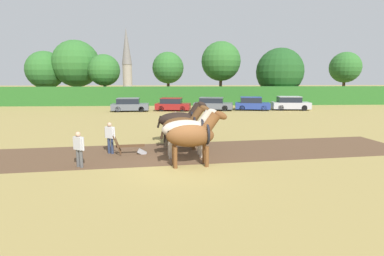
{
  "coord_description": "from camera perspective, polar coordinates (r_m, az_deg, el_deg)",
  "views": [
    {
      "loc": [
        -0.06,
        -12.55,
        3.86
      ],
      "look_at": [
        0.7,
        3.42,
        1.1
      ],
      "focal_mm": 28.0,
      "sensor_mm": 36.0,
      "label": 1
    }
  ],
  "objects": [
    {
      "name": "tree_center_left",
      "position": [
        45.17,
        -16.39,
        10.5
      ],
      "size": [
        4.48,
        4.48,
        6.98
      ],
      "color": "#423323",
      "rests_on": "ground"
    },
    {
      "name": "ground_plane",
      "position": [
        13.13,
        -2.37,
        -7.31
      ],
      "size": [
        240.0,
        240.0,
        0.0
      ],
      "primitive_type": "plane",
      "color": "#998447"
    },
    {
      "name": "parked_car_far_left",
      "position": [
        34.26,
        -11.79,
        4.33
      ],
      "size": [
        4.16,
        1.98,
        1.5
      ],
      "rotation": [
        0.0,
        0.0,
        0.05
      ],
      "color": "#565B66",
      "rests_on": "ground"
    },
    {
      "name": "draft_horse_trail_right",
      "position": [
        17.46,
        -2.3,
        1.61
      ],
      "size": [
        3.0,
        1.19,
        2.5
      ],
      "rotation": [
        0.0,
        0.0,
        0.11
      ],
      "color": "black",
      "rests_on": "ground"
    },
    {
      "name": "draft_horse_trail_left",
      "position": [
        15.96,
        -1.63,
        0.63
      ],
      "size": [
        2.7,
        1.09,
        2.42
      ],
      "rotation": [
        0.0,
        0.0,
        0.11
      ],
      "color": "#513319",
      "rests_on": "ground"
    },
    {
      "name": "tree_left",
      "position": [
        48.32,
        -21.21,
        11.35
      ],
      "size": [
        6.85,
        6.85,
        9.14
      ],
      "color": "brown",
      "rests_on": "ground"
    },
    {
      "name": "farmer_at_plow",
      "position": [
        15.59,
        -15.34,
        -1.43
      ],
      "size": [
        0.57,
        0.41,
        1.6
      ],
      "rotation": [
        0.0,
        0.0,
        1.05
      ],
      "color": "#28334C",
      "rests_on": "ground"
    },
    {
      "name": "parked_car_left",
      "position": [
        34.19,
        -3.73,
        4.48
      ],
      "size": [
        4.1,
        2.37,
        1.46
      ],
      "rotation": [
        0.0,
        0.0,
        -0.16
      ],
      "color": "maroon",
      "rests_on": "ground"
    },
    {
      "name": "parked_car_center_left",
      "position": [
        34.82,
        3.97,
        4.59
      ],
      "size": [
        4.72,
        2.7,
        1.48
      ],
      "rotation": [
        0.0,
        0.0,
        -0.21
      ],
      "color": "#565B66",
      "rests_on": "ground"
    },
    {
      "name": "farmer_onlooker_left",
      "position": [
        13.65,
        -20.75,
        -3.43
      ],
      "size": [
        0.55,
        0.42,
        1.55
      ],
      "rotation": [
        0.0,
        0.0,
        1.0
      ],
      "color": "#4C4C4C",
      "rests_on": "ground"
    },
    {
      "name": "plowed_furrow_strip",
      "position": [
        15.66,
        -20.65,
        -5.11
      ],
      "size": [
        34.38,
        8.3,
        0.01
      ],
      "primitive_type": "cube",
      "rotation": [
        0.0,
        0.0,
        0.11
      ],
      "color": "brown",
      "rests_on": "ground"
    },
    {
      "name": "tree_center_right",
      "position": [
        45.28,
        5.54,
        12.52
      ],
      "size": [
        5.76,
        5.76,
        8.94
      ],
      "color": "brown",
      "rests_on": "ground"
    },
    {
      "name": "tree_far_right",
      "position": [
        53.8,
        27.15,
        10.22
      ],
      "size": [
        4.79,
        4.79,
        7.67
      ],
      "color": "#4C3823",
      "rests_on": "ground"
    },
    {
      "name": "parked_car_center_right",
      "position": [
        36.69,
        18.19,
        4.46
      ],
      "size": [
        4.41,
        2.23,
        1.59
      ],
      "rotation": [
        0.0,
        0.0,
        -0.1
      ],
      "color": "#A8A8B2",
      "rests_on": "ground"
    },
    {
      "name": "tree_right",
      "position": [
        46.43,
        16.39,
        10.25
      ],
      "size": [
        6.87,
        6.87,
        7.98
      ],
      "color": "brown",
      "rests_on": "ground"
    },
    {
      "name": "church_spire",
      "position": [
        68.11,
        -12.3,
        12.58
      ],
      "size": [
        2.18,
        2.18,
        14.18
      ],
      "color": "gray",
      "rests_on": "ground"
    },
    {
      "name": "draft_horse_lead_right",
      "position": [
        14.44,
        -0.85,
        -0.22
      ],
      "size": [
        2.95,
        1.22,
        2.4
      ],
      "rotation": [
        0.0,
        0.0,
        0.11
      ],
      "color": "#B2A38E",
      "rests_on": "ground"
    },
    {
      "name": "tree_center",
      "position": [
        46.79,
        -4.59,
        11.34
      ],
      "size": [
        4.78,
        4.78,
        7.56
      ],
      "color": "#423323",
      "rests_on": "ground"
    },
    {
      "name": "parked_car_center",
      "position": [
        35.4,
        11.34,
        4.53
      ],
      "size": [
        4.15,
        2.36,
        1.53
      ],
      "rotation": [
        0.0,
        0.0,
        -0.17
      ],
      "color": "navy",
      "rests_on": "ground"
    },
    {
      "name": "draft_horse_lead_left",
      "position": [
        12.94,
        0.17,
        -1.39
      ],
      "size": [
        2.84,
        1.24,
        2.47
      ],
      "rotation": [
        0.0,
        0.0,
        0.11
      ],
      "color": "brown",
      "rests_on": "ground"
    },
    {
      "name": "farmer_beside_team",
      "position": [
        19.57,
        -3.17,
        1.14
      ],
      "size": [
        0.43,
        0.56,
        1.6
      ],
      "rotation": [
        0.0,
        0.0,
        0.59
      ],
      "color": "#4C4C4C",
      "rests_on": "ground"
    },
    {
      "name": "hedgerow",
      "position": [
        40.81,
        -2.66,
        6.13
      ],
      "size": [
        62.35,
        1.43,
        2.51
      ],
      "primitive_type": "cube",
      "color": "#286023",
      "rests_on": "ground"
    },
    {
      "name": "tree_far_left",
      "position": [
        49.96,
        -26.17,
        9.87
      ],
      "size": [
        5.55,
        5.55,
        7.56
      ],
      "color": "brown",
      "rests_on": "ground"
    },
    {
      "name": "plow",
      "position": [
        15.27,
        -11.15,
        -3.8
      ],
      "size": [
        1.67,
        0.51,
        1.13
      ],
      "rotation": [
        0.0,
        0.0,
        0.11
      ],
      "color": "#4C331E",
      "rests_on": "ground"
    }
  ]
}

